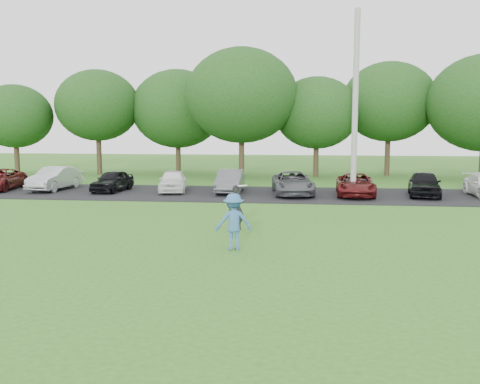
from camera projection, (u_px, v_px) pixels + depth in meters
name	position (u px, v px, depth m)	size (l,w,h in m)	color
ground	(225.00, 255.00, 14.55)	(100.00, 100.00, 0.00)	#33641C
parking_lot	(261.00, 194.00, 27.37)	(32.00, 6.50, 0.03)	black
utility_pole	(355.00, 105.00, 25.70)	(0.28, 0.28, 9.00)	#A3A29E
frisbee_player	(234.00, 222.00, 15.12)	(1.16, 0.84, 1.86)	#38689F
camera_bystander	(236.00, 207.00, 18.06)	(0.56, 0.42, 1.52)	black
parked_cars	(263.00, 182.00, 27.38)	(30.76, 4.60, 1.25)	#501112
tree_row	(295.00, 105.00, 36.21)	(42.39, 9.85, 8.64)	#38281C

